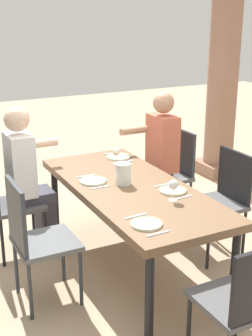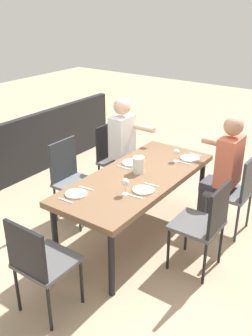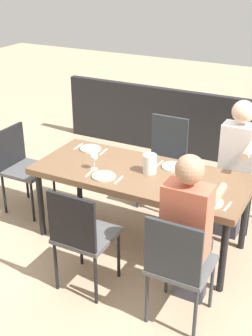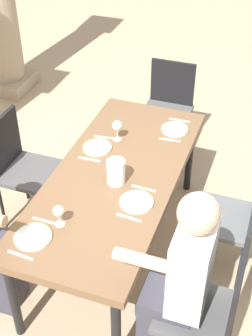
{
  "view_description": "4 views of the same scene",
  "coord_description": "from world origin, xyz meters",
  "px_view_note": "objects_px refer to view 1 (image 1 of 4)",
  "views": [
    {
      "loc": [
        3.18,
        -1.67,
        2.11
      ],
      "look_at": [
        -0.15,
        0.03,
        0.85
      ],
      "focal_mm": 51.17,
      "sensor_mm": 36.0,
      "label": 1
    },
    {
      "loc": [
        3.04,
        2.0,
        2.48
      ],
      "look_at": [
        0.09,
        -0.09,
        0.84
      ],
      "focal_mm": 40.92,
      "sensor_mm": 36.0,
      "label": 2
    },
    {
      "loc": [
        -1.6,
        3.38,
        2.56
      ],
      "look_at": [
        0.13,
        0.03,
        0.77
      ],
      "focal_mm": 48.71,
      "sensor_mm": 36.0,
      "label": 3
    },
    {
      "loc": [
        -2.44,
        -0.95,
        2.83
      ],
      "look_at": [
        0.07,
        -0.06,
        0.77
      ],
      "focal_mm": 51.47,
      "sensor_mm": 36.0,
      "label": 4
    }
  ],
  "objects_px": {
    "dining_table": "(131,193)",
    "diner_woman_green": "(28,175)",
    "plate_0": "(118,157)",
    "water_pitcher": "(123,175)",
    "plate_2": "(173,190)",
    "chair_west_south": "(6,198)",
    "wine_glass_0": "(116,153)",
    "plate_1": "(93,181)",
    "diner_man_white": "(157,155)",
    "chair_west_north": "(172,169)",
    "chair_mid_south": "(34,235)",
    "wine_glass_2": "(173,185)",
    "stone_column_near": "(224,57)",
    "chair_head_east": "(246,299)",
    "plate_3": "(146,224)",
    "chair_mid_north": "(223,196)"
  },
  "relations": [
    {
      "from": "wine_glass_2",
      "to": "plate_3",
      "type": "relative_size",
      "value": 0.77
    },
    {
      "from": "chair_west_south",
      "to": "diner_man_white",
      "type": "height_order",
      "value": "diner_man_white"
    },
    {
      "from": "chair_west_south",
      "to": "plate_0",
      "type": "bearing_deg",
      "value": 91.12
    },
    {
      "from": "plate_0",
      "to": "diner_woman_green",
      "type": "bearing_deg",
      "value": -88.81
    },
    {
      "from": "chair_mid_north",
      "to": "plate_3",
      "type": "bearing_deg",
      "value": -62.3
    },
    {
      "from": "dining_table",
      "to": "wine_glass_0",
      "type": "bearing_deg",
      "value": 165.55
    },
    {
      "from": "chair_mid_south",
      "to": "water_pitcher",
      "type": "height_order",
      "value": "chair_mid_south"
    },
    {
      "from": "plate_0",
      "to": "water_pitcher",
      "type": "relative_size",
      "value": 1.31
    },
    {
      "from": "water_pitcher",
      "to": "dining_table",
      "type": "bearing_deg",
      "value": 25.31
    },
    {
      "from": "plate_0",
      "to": "wine_glass_0",
      "type": "bearing_deg",
      "value": -32.42
    },
    {
      "from": "chair_west_south",
      "to": "chair_west_north",
      "type": "bearing_deg",
      "value": 90.0
    },
    {
      "from": "wine_glass_0",
      "to": "water_pitcher",
      "type": "bearing_deg",
      "value": -19.95
    },
    {
      "from": "diner_woman_green",
      "to": "plate_2",
      "type": "bearing_deg",
      "value": 42.49
    },
    {
      "from": "chair_mid_south",
      "to": "water_pitcher",
      "type": "distance_m",
      "value": 0.88
    },
    {
      "from": "chair_west_north",
      "to": "chair_mid_south",
      "type": "xyz_separation_m",
      "value": [
        0.82,
        -1.69,
        0.01
      ]
    },
    {
      "from": "chair_west_south",
      "to": "chair_mid_south",
      "type": "bearing_deg",
      "value": -0.09
    },
    {
      "from": "chair_west_north",
      "to": "wine_glass_0",
      "type": "relative_size",
      "value": 6.41
    },
    {
      "from": "diner_woman_green",
      "to": "wine_glass_0",
      "type": "distance_m",
      "value": 0.82
    },
    {
      "from": "chair_west_north",
      "to": "diner_man_white",
      "type": "distance_m",
      "value": 0.25
    },
    {
      "from": "chair_west_south",
      "to": "plate_3",
      "type": "xyz_separation_m",
      "value": [
        1.39,
        0.6,
        0.21
      ]
    },
    {
      "from": "plate_1",
      "to": "chair_west_north",
      "type": "bearing_deg",
      "value": 114.04
    },
    {
      "from": "plate_2",
      "to": "stone_column_near",
      "type": "bearing_deg",
      "value": 134.64
    },
    {
      "from": "diner_woman_green",
      "to": "water_pitcher",
      "type": "bearing_deg",
      "value": 43.7
    },
    {
      "from": "chair_west_south",
      "to": "wine_glass_0",
      "type": "relative_size",
      "value": 6.44
    },
    {
      "from": "plate_1",
      "to": "plate_0",
      "type": "bearing_deg",
      "value": 136.22
    },
    {
      "from": "diner_man_white",
      "to": "plate_2",
      "type": "relative_size",
      "value": 6.13
    },
    {
      "from": "chair_head_east",
      "to": "dining_table",
      "type": "bearing_deg",
      "value": 180.0
    },
    {
      "from": "chair_mid_south",
      "to": "plate_2",
      "type": "relative_size",
      "value": 4.43
    },
    {
      "from": "plate_0",
      "to": "wine_glass_0",
      "type": "height_order",
      "value": "wine_glass_0"
    },
    {
      "from": "chair_head_east",
      "to": "plate_3",
      "type": "distance_m",
      "value": 0.79
    },
    {
      "from": "wine_glass_2",
      "to": "chair_west_north",
      "type": "bearing_deg",
      "value": 147.73
    },
    {
      "from": "chair_west_north",
      "to": "wine_glass_2",
      "type": "xyz_separation_m",
      "value": [
        1.12,
        -0.71,
        0.32
      ]
    },
    {
      "from": "dining_table",
      "to": "plate_1",
      "type": "bearing_deg",
      "value": -134.32
    },
    {
      "from": "water_pitcher",
      "to": "chair_head_east",
      "type": "bearing_deg",
      "value": 1.32
    },
    {
      "from": "chair_head_east",
      "to": "plate_2",
      "type": "distance_m",
      "value": 1.2
    },
    {
      "from": "plate_2",
      "to": "water_pitcher",
      "type": "distance_m",
      "value": 0.43
    },
    {
      "from": "stone_column_near",
      "to": "plate_1",
      "type": "relative_size",
      "value": 13.75
    },
    {
      "from": "chair_mid_south",
      "to": "water_pitcher",
      "type": "bearing_deg",
      "value": 102.95
    },
    {
      "from": "stone_column_near",
      "to": "plate_2",
      "type": "bearing_deg",
      "value": -45.36
    },
    {
      "from": "plate_0",
      "to": "wine_glass_2",
      "type": "bearing_deg",
      "value": -5.53
    },
    {
      "from": "chair_mid_north",
      "to": "water_pitcher",
      "type": "height_order",
      "value": "chair_mid_north"
    },
    {
      "from": "chair_mid_north",
      "to": "plate_0",
      "type": "distance_m",
      "value": 1.05
    },
    {
      "from": "plate_2",
      "to": "plate_0",
      "type": "bearing_deg",
      "value": 179.38
    },
    {
      "from": "chair_head_east",
      "to": "wine_glass_2",
      "type": "height_order",
      "value": "chair_head_east"
    },
    {
      "from": "dining_table",
      "to": "diner_woman_green",
      "type": "bearing_deg",
      "value": -137.8
    },
    {
      "from": "chair_west_north",
      "to": "water_pitcher",
      "type": "relative_size",
      "value": 5.35
    },
    {
      "from": "plate_3",
      "to": "diner_man_white",
      "type": "bearing_deg",
      "value": 147.08
    },
    {
      "from": "plate_2",
      "to": "wine_glass_2",
      "type": "distance_m",
      "value": 0.22
    },
    {
      "from": "chair_mid_south",
      "to": "wine_glass_2",
      "type": "bearing_deg",
      "value": 73.25
    },
    {
      "from": "plate_0",
      "to": "plate_1",
      "type": "distance_m",
      "value": 0.7
    }
  ]
}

